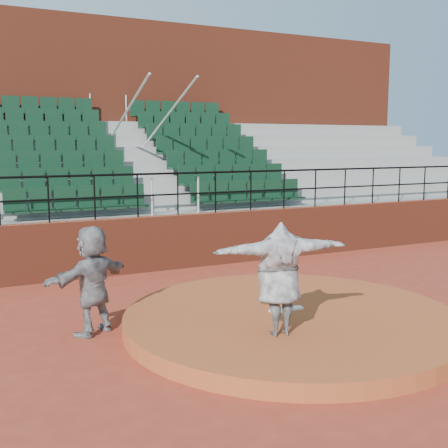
{
  "coord_description": "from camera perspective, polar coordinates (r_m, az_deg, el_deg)",
  "views": [
    {
      "loc": [
        -4.94,
        -7.5,
        3.01
      ],
      "look_at": [
        0.0,
        2.5,
        1.4
      ],
      "focal_mm": 45.0,
      "sensor_mm": 36.0,
      "label": 1
    }
  ],
  "objects": [
    {
      "name": "wall_railing",
      "position": [
        13.48,
        -4.73,
        4.01
      ],
      "size": [
        24.04,
        0.05,
        1.03
      ],
      "color": "black",
      "rests_on": "boundary_wall"
    },
    {
      "name": "press_box_facade",
      "position": [
        20.71,
        -12.66,
        9.52
      ],
      "size": [
        24.0,
        3.0,
        7.1
      ],
      "primitive_type": "cube",
      "color": "maroon",
      "rests_on": "ground"
    },
    {
      "name": "ground",
      "position": [
        9.48,
        6.83,
        -10.37
      ],
      "size": [
        90.0,
        90.0,
        0.0
      ],
      "primitive_type": "plane",
      "color": "maroon",
      "rests_on": "ground"
    },
    {
      "name": "boundary_wall",
      "position": [
        13.65,
        -4.66,
        -1.77
      ],
      "size": [
        24.0,
        0.3,
        1.3
      ],
      "primitive_type": "cube",
      "color": "maroon",
      "rests_on": "ground"
    },
    {
      "name": "seating_deck",
      "position": [
        16.96,
        -9.25,
        2.8
      ],
      "size": [
        24.0,
        5.97,
        4.63
      ],
      "color": "gray",
      "rests_on": "ground"
    },
    {
      "name": "pitchers_mound",
      "position": [
        9.44,
        6.84,
        -9.66
      ],
      "size": [
        5.5,
        5.5,
        0.25
      ],
      "primitive_type": "cylinder",
      "color": "#A24A24",
      "rests_on": "ground"
    },
    {
      "name": "pitching_rubber",
      "position": [
        9.51,
        6.36,
        -8.61
      ],
      "size": [
        0.6,
        0.15,
        0.03
      ],
      "primitive_type": "cube",
      "color": "white",
      "rests_on": "pitchers_mound"
    },
    {
      "name": "pitcher",
      "position": [
        8.14,
        5.64,
        -5.55
      ],
      "size": [
        2.1,
        0.86,
        1.66
      ],
      "primitive_type": "imported",
      "rotation": [
        0.0,
        0.0,
        2.99
      ],
      "color": "black",
      "rests_on": "pitchers_mound"
    },
    {
      "name": "fielder",
      "position": [
        9.14,
        -13.2,
        -5.54
      ],
      "size": [
        1.66,
        1.23,
        1.74
      ],
      "primitive_type": "imported",
      "rotation": [
        0.0,
        0.0,
        3.65
      ],
      "color": "black",
      "rests_on": "ground"
    }
  ]
}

